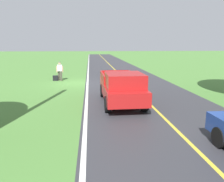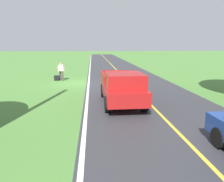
% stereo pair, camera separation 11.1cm
% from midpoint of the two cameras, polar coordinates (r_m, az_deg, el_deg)
% --- Properties ---
extents(ground_plane, '(200.00, 200.00, 0.00)m').
position_cam_midpoint_polar(ground_plane, '(19.21, -9.03, 1.98)').
color(ground_plane, '#4C7F38').
extents(road_surface, '(7.38, 120.00, 0.00)m').
position_cam_midpoint_polar(road_surface, '(19.44, 3.92, 2.23)').
color(road_surface, '#333338').
rests_on(road_surface, ground).
extents(lane_edge_line, '(0.16, 117.60, 0.00)m').
position_cam_midpoint_polar(lane_edge_line, '(19.17, -6.48, 2.05)').
color(lane_edge_line, silver).
rests_on(lane_edge_line, ground).
extents(lane_centre_line, '(0.14, 117.60, 0.00)m').
position_cam_midpoint_polar(lane_centre_line, '(19.44, 3.92, 2.23)').
color(lane_centre_line, gold).
rests_on(lane_centre_line, ground).
extents(hitchhiker_walking, '(0.62, 0.51, 1.75)m').
position_cam_midpoint_polar(hitchhiker_walking, '(20.88, -13.43, 5.30)').
color(hitchhiker_walking, '#4C473D').
rests_on(hitchhiker_walking, ground).
extents(suitcase_carried, '(0.47, 0.22, 0.49)m').
position_cam_midpoint_polar(suitcase_carried, '(20.94, -14.50, 3.23)').
color(suitcase_carried, black).
rests_on(suitcase_carried, ground).
extents(pickup_truck_passing, '(2.16, 5.43, 1.82)m').
position_cam_midpoint_polar(pickup_truck_passing, '(12.12, 2.26, 1.06)').
color(pickup_truck_passing, '#B21919').
rests_on(pickup_truck_passing, ground).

